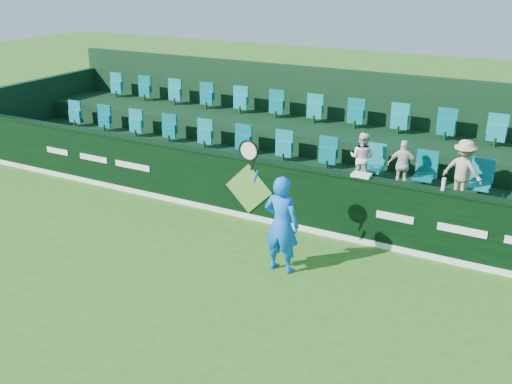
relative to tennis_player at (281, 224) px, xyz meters
The scene contains 13 objects.
ground 2.87m from the tennis_player, 124.33° to the right, with size 60.00×60.00×0.00m, color #2D6718.
sponsor_hoarding 2.34m from the tennis_player, 131.28° to the left, with size 16.00×0.25×1.35m.
stand_tier_front 3.28m from the tennis_player, 118.34° to the left, with size 16.00×2.00×0.80m, color black.
stand_tier_back 5.00m from the tennis_player, 107.93° to the left, with size 16.00×1.80×1.30m, color black.
stand_rear 5.43m from the tennis_player, 106.49° to the left, with size 16.00×4.10×2.60m.
seat_row_front 3.60m from the tennis_player, 115.32° to the left, with size 13.50×0.50×0.60m, color #0D7F84.
seat_row_back 5.32m from the tennis_player, 106.93° to the left, with size 13.50×0.50×0.60m, color #0D7F84.
tennis_player is the anchor object (origin of this frame).
spectator_left 2.94m from the tennis_player, 80.60° to the left, with size 0.52×0.41×1.08m, color white.
spectator_middle 3.19m from the tennis_player, 65.01° to the left, with size 0.60×0.25×1.03m, color silver.
spectator_right 3.83m from the tennis_player, 49.11° to the left, with size 0.78×0.45×1.20m, color tan.
towel 1.99m from the tennis_player, 64.54° to the left, with size 0.35×0.23×0.05m, color white.
drinks_bottle 2.97m from the tennis_player, 36.85° to the left, with size 0.07×0.07×0.23m, color silver.
Camera 1 is at (5.36, -5.85, 5.07)m, focal length 40.00 mm.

